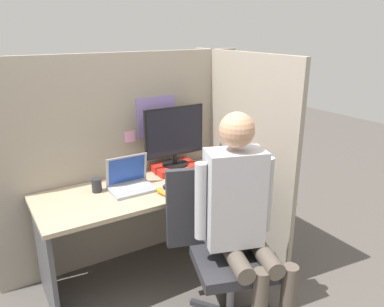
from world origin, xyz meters
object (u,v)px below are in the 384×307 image
at_px(laptop, 131,183).
at_px(office_chair, 219,244).
at_px(carrot_toy, 163,193).
at_px(paper_box, 175,168).
at_px(monitor, 174,135).
at_px(coffee_mug, 211,160).
at_px(stapler, 225,167).
at_px(person, 241,211).
at_px(pen_cup, 97,185).

height_order(laptop, office_chair, office_chair).
bearing_deg(laptop, carrot_toy, -56.69).
distance_m(paper_box, carrot_toy, 0.48).
bearing_deg(monitor, paper_box, -90.00).
bearing_deg(carrot_toy, coffee_mug, 28.55).
height_order(stapler, person, person).
bearing_deg(monitor, laptop, -160.57).
bearing_deg(stapler, pen_cup, 173.03).
bearing_deg(pen_cup, person, -55.73).
distance_m(office_chair, person, 0.33).
relative_size(carrot_toy, office_chair, 0.14).
distance_m(monitor, person, 0.97).
relative_size(paper_box, monitor, 0.68).
relative_size(laptop, coffee_mug, 3.63).
height_order(paper_box, office_chair, office_chair).
relative_size(carrot_toy, coffee_mug, 1.64).
relative_size(paper_box, laptop, 1.13).
distance_m(stapler, carrot_toy, 0.69).
height_order(monitor, laptop, monitor).
xyz_separation_m(laptop, person, (0.37, -0.78, 0.02)).
xyz_separation_m(paper_box, office_chair, (-0.12, -0.79, -0.25)).
bearing_deg(office_chair, carrot_toy, 113.44).
relative_size(carrot_toy, pen_cup, 1.41).
bearing_deg(laptop, stapler, -2.76).
distance_m(stapler, coffee_mug, 0.17).
xyz_separation_m(monitor, stapler, (0.36, -0.20, -0.28)).
bearing_deg(monitor, office_chair, -98.87).
bearing_deg(person, pen_cup, 124.27).
bearing_deg(carrot_toy, laptop, 123.31).
bearing_deg(office_chair, person, -71.55).
relative_size(paper_box, carrot_toy, 2.50).
bearing_deg(pen_cup, stapler, -6.97).
bearing_deg(carrot_toy, office_chair, -66.56).
bearing_deg(office_chair, paper_box, 81.10).
distance_m(laptop, carrot_toy, 0.26).
height_order(office_chair, person, person).
bearing_deg(coffee_mug, carrot_toy, -151.45).
relative_size(coffee_mug, pen_cup, 0.86).
bearing_deg(paper_box, carrot_toy, -129.27).
xyz_separation_m(paper_box, carrot_toy, (-0.30, -0.37, -0.01)).
height_order(person, pen_cup, person).
height_order(coffee_mug, pen_cup, pen_cup).
bearing_deg(paper_box, pen_cup, -174.14).
xyz_separation_m(carrot_toy, coffee_mug, (0.63, 0.34, 0.02)).
bearing_deg(monitor, coffee_mug, -5.20).
distance_m(stapler, person, 0.86).
height_order(paper_box, carrot_toy, paper_box).
distance_m(laptop, pen_cup, 0.24).
relative_size(office_chair, person, 0.72).
xyz_separation_m(paper_box, monitor, (0.00, 0.00, 0.27)).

